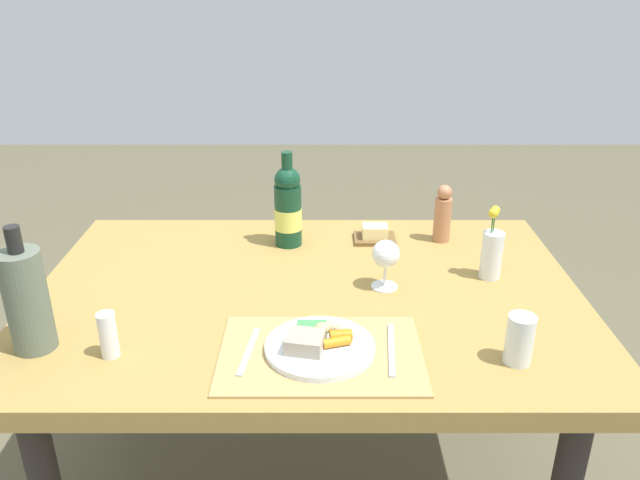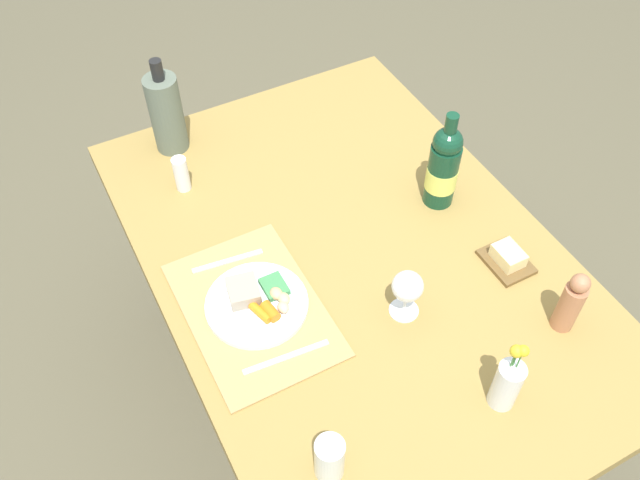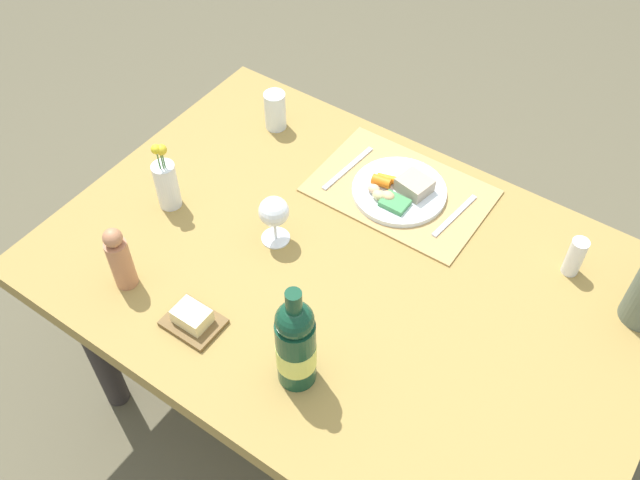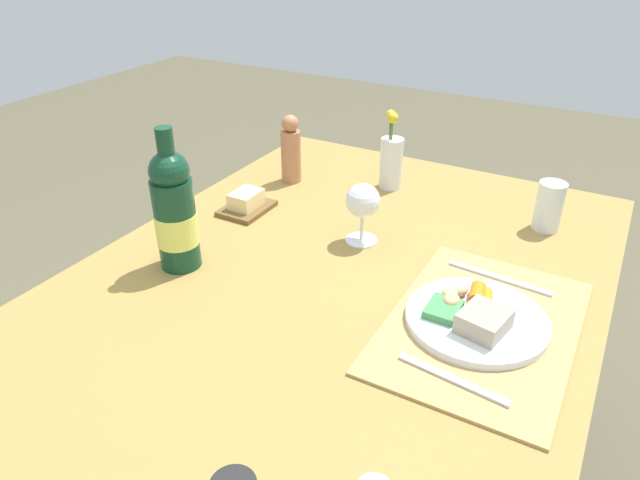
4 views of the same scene
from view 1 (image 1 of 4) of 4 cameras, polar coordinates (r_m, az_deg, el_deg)
dining_table at (r=1.75m, az=-1.32°, el=-6.83°), size 1.47×1.00×0.71m
placemat at (r=1.45m, az=-0.14°, el=-10.26°), size 0.46×0.31×0.01m
dinner_plate at (r=1.45m, az=-0.32°, el=-9.39°), size 0.25×0.25×0.05m
fork at (r=1.46m, az=-6.68°, el=-9.98°), size 0.04×0.19×0.00m
knife at (r=1.46m, az=6.25°, el=-9.76°), size 0.03×0.21×0.00m
wine_glass at (r=1.69m, az=5.73°, el=-1.40°), size 0.08×0.08×0.14m
flower_vase at (r=1.81m, az=15.03°, el=-0.98°), size 0.06×0.06×0.21m
cooler_bottle at (r=1.56m, az=-25.22°, el=-4.94°), size 0.10×0.10×0.30m
wine_bottle at (r=1.94m, az=-3.16°, el=2.99°), size 0.08×0.08×0.30m
butter_dish at (r=2.01m, az=4.73°, el=0.51°), size 0.13×0.10×0.05m
salt_shaker at (r=1.50m, az=-18.83°, el=-8.17°), size 0.04×0.04×0.11m
water_tumbler at (r=1.47m, az=17.35°, el=-8.78°), size 0.06×0.06×0.12m
pepper_mill at (r=2.01m, az=10.80°, el=2.29°), size 0.05×0.05×0.18m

